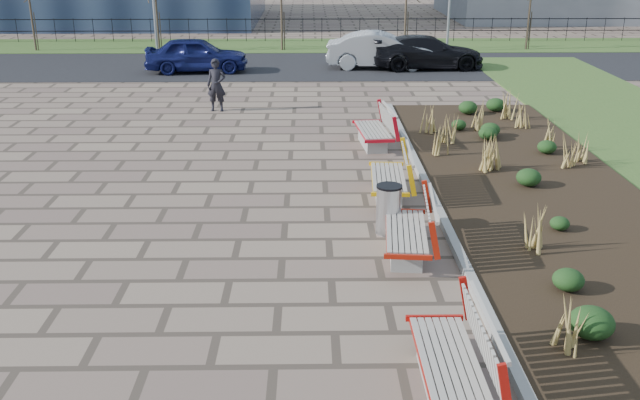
{
  "coord_description": "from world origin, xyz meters",
  "views": [
    {
      "loc": [
        1.32,
        -8.8,
        5.29
      ],
      "look_at": [
        1.5,
        3.0,
        0.9
      ],
      "focal_mm": 40.0,
      "sensor_mm": 36.0,
      "label": 1
    }
  ],
  "objects_px": {
    "bench_b": "(406,228)",
    "car_black": "(427,52)",
    "bench_c": "(388,175)",
    "pedestrian": "(216,85)",
    "bench_d": "(373,128)",
    "car_blue": "(197,55)",
    "bench_a": "(448,355)",
    "litter_bin": "(389,210)",
    "car_silver": "(381,50)"
  },
  "relations": [
    {
      "from": "litter_bin",
      "to": "pedestrian",
      "type": "bearing_deg",
      "value": 113.67
    },
    {
      "from": "bench_b",
      "to": "car_black",
      "type": "xyz_separation_m",
      "value": [
        3.26,
        18.6,
        0.21
      ]
    },
    {
      "from": "bench_b",
      "to": "car_blue",
      "type": "bearing_deg",
      "value": 114.78
    },
    {
      "from": "bench_b",
      "to": "car_blue",
      "type": "xyz_separation_m",
      "value": [
        -6.28,
        17.97,
        0.22
      ]
    },
    {
      "from": "litter_bin",
      "to": "car_black",
      "type": "bearing_deg",
      "value": 78.89
    },
    {
      "from": "bench_d",
      "to": "car_silver",
      "type": "xyz_separation_m",
      "value": [
        1.34,
        11.82,
        0.27
      ]
    },
    {
      "from": "bench_c",
      "to": "car_silver",
      "type": "height_order",
      "value": "car_silver"
    },
    {
      "from": "bench_c",
      "to": "bench_d",
      "type": "distance_m",
      "value": 3.94
    },
    {
      "from": "bench_c",
      "to": "bench_b",
      "type": "bearing_deg",
      "value": -86.58
    },
    {
      "from": "pedestrian",
      "to": "bench_c",
      "type": "bearing_deg",
      "value": -55.16
    },
    {
      "from": "bench_b",
      "to": "litter_bin",
      "type": "height_order",
      "value": "bench_b"
    },
    {
      "from": "litter_bin",
      "to": "bench_a",
      "type": "bearing_deg",
      "value": -87.64
    },
    {
      "from": "car_black",
      "to": "litter_bin",
      "type": "bearing_deg",
      "value": 165.69
    },
    {
      "from": "bench_a",
      "to": "litter_bin",
      "type": "height_order",
      "value": "bench_a"
    },
    {
      "from": "car_blue",
      "to": "car_silver",
      "type": "distance_m",
      "value": 7.67
    },
    {
      "from": "car_blue",
      "to": "car_black",
      "type": "distance_m",
      "value": 9.56
    },
    {
      "from": "bench_b",
      "to": "car_black",
      "type": "relative_size",
      "value": 0.44
    },
    {
      "from": "bench_b",
      "to": "bench_d",
      "type": "height_order",
      "value": "same"
    },
    {
      "from": "bench_c",
      "to": "pedestrian",
      "type": "bearing_deg",
      "value": 123.16
    },
    {
      "from": "bench_d",
      "to": "car_silver",
      "type": "relative_size",
      "value": 0.46
    },
    {
      "from": "bench_d",
      "to": "car_silver",
      "type": "height_order",
      "value": "car_silver"
    },
    {
      "from": "pedestrian",
      "to": "bench_a",
      "type": "bearing_deg",
      "value": -67.82
    },
    {
      "from": "car_black",
      "to": "car_blue",
      "type": "bearing_deg",
      "value": 90.59
    },
    {
      "from": "pedestrian",
      "to": "car_blue",
      "type": "xyz_separation_m",
      "value": [
        -1.65,
        6.9,
        -0.11
      ]
    },
    {
      "from": "bench_c",
      "to": "car_silver",
      "type": "distance_m",
      "value": 15.82
    },
    {
      "from": "litter_bin",
      "to": "car_silver",
      "type": "relative_size",
      "value": 0.21
    },
    {
      "from": "bench_b",
      "to": "car_silver",
      "type": "height_order",
      "value": "car_silver"
    },
    {
      "from": "bench_c",
      "to": "car_blue",
      "type": "distance_m",
      "value": 16.27
    },
    {
      "from": "litter_bin",
      "to": "bench_c",
      "type": "bearing_deg",
      "value": 84.13
    },
    {
      "from": "car_silver",
      "to": "car_blue",
      "type": "bearing_deg",
      "value": 100.54
    },
    {
      "from": "car_black",
      "to": "bench_d",
      "type": "bearing_deg",
      "value": 161.24
    },
    {
      "from": "bench_a",
      "to": "bench_c",
      "type": "height_order",
      "value": "same"
    },
    {
      "from": "bench_c",
      "to": "car_black",
      "type": "xyz_separation_m",
      "value": [
        3.26,
        15.64,
        0.21
      ]
    },
    {
      "from": "bench_b",
      "to": "car_black",
      "type": "distance_m",
      "value": 18.89
    },
    {
      "from": "bench_d",
      "to": "car_black",
      "type": "distance_m",
      "value": 12.15
    },
    {
      "from": "bench_a",
      "to": "car_blue",
      "type": "height_order",
      "value": "car_blue"
    },
    {
      "from": "pedestrian",
      "to": "car_black",
      "type": "relative_size",
      "value": 0.35
    },
    {
      "from": "bench_b",
      "to": "car_black",
      "type": "height_order",
      "value": "car_black"
    },
    {
      "from": "car_silver",
      "to": "car_black",
      "type": "relative_size",
      "value": 0.96
    },
    {
      "from": "bench_a",
      "to": "pedestrian",
      "type": "height_order",
      "value": "pedestrian"
    },
    {
      "from": "bench_c",
      "to": "pedestrian",
      "type": "xyz_separation_m",
      "value": [
        -4.63,
        8.1,
        0.33
      ]
    },
    {
      "from": "bench_a",
      "to": "car_silver",
      "type": "distance_m",
      "value": 22.77
    },
    {
      "from": "pedestrian",
      "to": "car_blue",
      "type": "height_order",
      "value": "pedestrian"
    },
    {
      "from": "pedestrian",
      "to": "car_silver",
      "type": "bearing_deg",
      "value": 57.13
    },
    {
      "from": "bench_a",
      "to": "pedestrian",
      "type": "distance_m",
      "value": 15.77
    },
    {
      "from": "bench_b",
      "to": "litter_bin",
      "type": "relative_size",
      "value": 2.25
    },
    {
      "from": "car_blue",
      "to": "litter_bin",
      "type": "bearing_deg",
      "value": -164.97
    },
    {
      "from": "bench_b",
      "to": "pedestrian",
      "type": "height_order",
      "value": "pedestrian"
    },
    {
      "from": "bench_d",
      "to": "car_black",
      "type": "relative_size",
      "value": 0.44
    },
    {
      "from": "bench_d",
      "to": "litter_bin",
      "type": "xyz_separation_m",
      "value": [
        -0.21,
        -5.94,
        -0.03
      ]
    }
  ]
}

